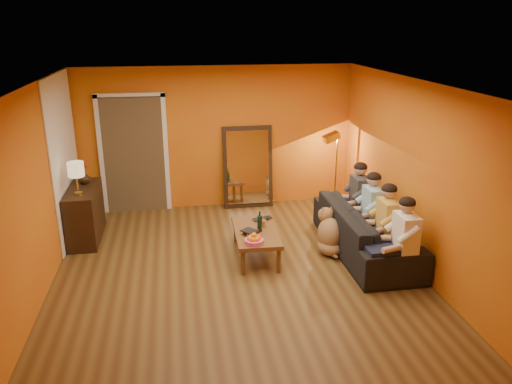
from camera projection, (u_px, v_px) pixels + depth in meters
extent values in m
cube|color=brown|center=(237.00, 272.00, 6.99)|extent=(5.00, 5.50, 0.00)
cube|color=white|center=(235.00, 84.00, 6.14)|extent=(5.00, 5.50, 0.00)
cube|color=#C34E16|center=(217.00, 138.00, 9.13)|extent=(5.00, 0.00, 2.60)
cube|color=#C34E16|center=(36.00, 194.00, 6.17)|extent=(0.00, 5.50, 2.60)
cube|color=#C34E16|center=(414.00, 175.00, 6.95)|extent=(0.00, 5.50, 2.60)
cube|color=white|center=(65.00, 158.00, 7.81)|extent=(0.02, 1.90, 2.58)
cube|color=#3F2D19|center=(134.00, 154.00, 9.05)|extent=(1.06, 0.30, 2.10)
cube|color=white|center=(101.00, 157.00, 8.85)|extent=(0.08, 0.06, 2.20)
cube|color=white|center=(166.00, 154.00, 9.03)|extent=(0.08, 0.06, 2.20)
cube|color=white|center=(129.00, 95.00, 8.59)|extent=(1.22, 0.06, 0.08)
cube|color=black|center=(248.00, 167.00, 9.28)|extent=(0.92, 0.27, 1.51)
cube|color=white|center=(248.00, 167.00, 9.24)|extent=(0.78, 0.21, 1.35)
cube|color=black|center=(85.00, 214.00, 7.94)|extent=(0.44, 1.18, 0.85)
imported|color=black|center=(366.00, 230.00, 7.51)|extent=(2.41, 0.94, 0.70)
cylinder|color=black|center=(260.00, 221.00, 7.24)|extent=(0.07, 0.07, 0.31)
imported|color=#B27F3F|center=(262.00, 223.00, 7.45)|extent=(0.14, 0.14, 0.10)
imported|color=black|center=(264.00, 220.00, 7.68)|extent=(0.35, 0.27, 0.02)
imported|color=black|center=(246.00, 236.00, 7.12)|extent=(0.22, 0.26, 0.02)
imported|color=#B01F14|center=(246.00, 234.00, 7.12)|extent=(0.21, 0.28, 0.02)
imported|color=black|center=(246.00, 233.00, 7.09)|extent=(0.29, 0.30, 0.02)
imported|color=black|center=(84.00, 177.00, 8.01)|extent=(0.20, 0.20, 0.21)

